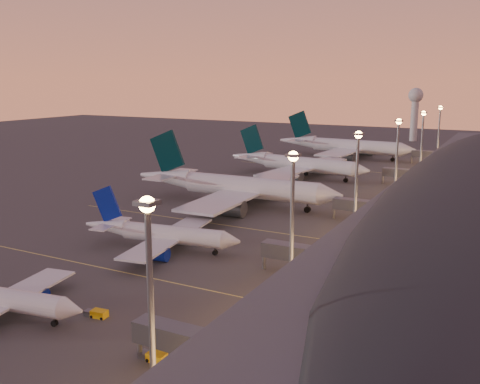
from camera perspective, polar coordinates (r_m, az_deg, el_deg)
name	(u,v)px	position (r m, az deg, el deg)	size (l,w,h in m)	color
ground	(131,263)	(115.13, -11.52, -7.44)	(700.00, 700.00, 0.00)	#43403E
airliner_narrow_north	(160,234)	(122.26, -8.54, -4.42)	(38.69, 34.89, 13.83)	silver
airliner_wide_near	(234,186)	(163.19, -0.68, 0.62)	(68.67, 62.43, 22.00)	silver
airliner_wide_mid	(296,164)	(211.71, 6.04, 3.01)	(61.12, 56.15, 19.56)	silver
airliner_wide_far	(344,146)	(266.59, 11.05, 4.84)	(69.30, 63.22, 22.17)	silver
light_masts	(382,153)	(153.49, 14.91, 4.00)	(2.20, 217.20, 25.90)	slate
radar_tower	(415,105)	(348.87, 18.18, 8.78)	(9.00, 9.00, 32.50)	silver
lane_markings	(225,220)	(146.70, -1.61, -2.96)	(90.00, 180.36, 0.00)	#D8C659
baggage_tug_a	(154,357)	(77.41, -9.20, -16.95)	(4.14, 1.94, 1.22)	#EEB20C
baggage_tug_b	(97,313)	(91.80, -15.04, -12.41)	(4.11, 2.05, 1.18)	#EEB20C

